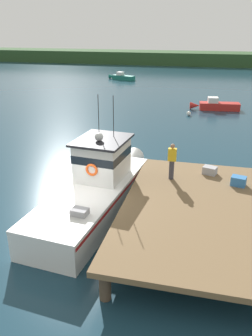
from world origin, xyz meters
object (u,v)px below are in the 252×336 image
at_px(mooring_buoy_channel_marker, 189,113).
at_px(moored_boat_off_the_point, 216,105).
at_px(crate_single_far, 210,170).
at_px(moored_boat_outer_mooring, 122,77).
at_px(main_fishing_boat, 97,187).
at_px(crate_single_by_cleat, 239,181).
at_px(deckhand_by_the_boat, 172,161).

bearing_deg(mooring_buoy_channel_marker, moored_boat_off_the_point, 51.71).
xyz_separation_m(crate_single_far, moored_boat_outer_mooring, (-13.19, 35.38, -1.00)).
distance_m(main_fishing_boat, mooring_buoy_channel_marker, 18.14).
relative_size(moored_boat_outer_mooring, moored_boat_off_the_point, 0.91).
height_order(moored_boat_outer_mooring, moored_boat_off_the_point, moored_boat_off_the_point).
relative_size(main_fishing_boat, mooring_buoy_channel_marker, 25.88).
bearing_deg(moored_boat_outer_mooring, moored_boat_off_the_point, -50.98).
relative_size(crate_single_by_cleat, moored_boat_outer_mooring, 0.14).
xyz_separation_m(main_fishing_boat, mooring_buoy_channel_marker, (2.71, 17.92, -0.81)).
height_order(main_fishing_boat, mooring_buoy_channel_marker, main_fishing_boat).
xyz_separation_m(moored_boat_outer_mooring, mooring_buoy_channel_marker, (11.17, -19.59, -0.18)).
xyz_separation_m(main_fishing_boat, crate_single_by_cleat, (5.94, 1.16, 0.39)).
bearing_deg(crate_single_far, main_fishing_boat, -155.71).
xyz_separation_m(deckhand_by_the_boat, mooring_buoy_channel_marker, (-0.36, 16.74, -1.87)).
height_order(deckhand_by_the_boat, moored_boat_off_the_point, deckhand_by_the_boat).
relative_size(deckhand_by_the_boat, moored_boat_off_the_point, 0.35).
distance_m(crate_single_by_cleat, mooring_buoy_channel_marker, 17.12).
relative_size(main_fishing_boat, crate_single_by_cleat, 16.56).
distance_m(crate_single_by_cleat, crate_single_far, 1.55).
height_order(main_fishing_boat, crate_single_far, main_fishing_boat).
bearing_deg(mooring_buoy_channel_marker, crate_single_by_cleat, -79.09).
bearing_deg(main_fishing_boat, moored_boat_off_the_point, 76.45).
bearing_deg(moored_boat_off_the_point, crate_single_by_cleat, -87.37).
height_order(moored_boat_off_the_point, mooring_buoy_channel_marker, moored_boat_off_the_point).
bearing_deg(crate_single_far, deckhand_by_the_boat, -150.27).
height_order(crate_single_by_cleat, moored_boat_off_the_point, crate_single_by_cleat).
distance_m(moored_boat_off_the_point, mooring_buoy_channel_marker, 3.76).
bearing_deg(deckhand_by_the_boat, crate_single_by_cleat, -0.57).
relative_size(crate_single_by_cleat, deckhand_by_the_boat, 0.37).
bearing_deg(deckhand_by_the_boat, moored_boat_off_the_point, 84.31).
xyz_separation_m(deckhand_by_the_boat, moored_boat_off_the_point, (1.96, 19.68, -1.65)).
relative_size(main_fishing_boat, crate_single_far, 16.56).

